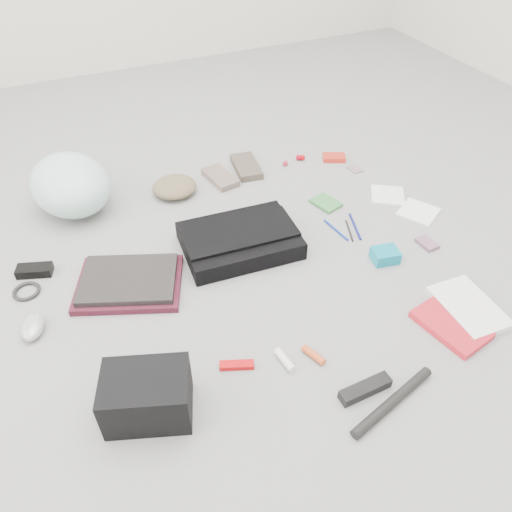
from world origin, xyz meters
name	(u,v)px	position (x,y,z in m)	size (l,w,h in m)	color
ground_plane	(256,267)	(0.00, 0.00, 0.00)	(4.00, 4.00, 0.00)	gray
messenger_bag	(240,241)	(-0.01, 0.12, 0.03)	(0.40, 0.29, 0.07)	black
bag_flap	(239,232)	(-0.01, 0.12, 0.07)	(0.40, 0.18, 0.01)	black
laptop_sleeve	(130,284)	(-0.43, 0.08, 0.01)	(0.34, 0.25, 0.02)	#4E1625
laptop	(128,279)	(-0.43, 0.08, 0.03)	(0.31, 0.22, 0.02)	black
bike_helmet	(70,185)	(-0.51, 0.61, 0.11)	(0.29, 0.37, 0.22)	#CBF9F1
beanie	(174,187)	(-0.12, 0.55, 0.03)	(0.18, 0.17, 0.06)	#746148
mitten_left	(220,177)	(0.09, 0.57, 0.01)	(0.09, 0.18, 0.03)	#7D645B
mitten_right	(246,167)	(0.22, 0.60, 0.02)	(0.10, 0.20, 0.03)	brown
power_brick	(35,270)	(-0.71, 0.28, 0.02)	(0.12, 0.05, 0.03)	black
cable_coil	(26,291)	(-0.74, 0.19, 0.01)	(0.09, 0.09, 0.01)	black
mouse	(33,327)	(-0.74, 0.01, 0.02)	(0.07, 0.11, 0.04)	#B0AFB4
camera_bag	(147,396)	(-0.48, -0.40, 0.07)	(0.22, 0.15, 0.14)	black
multitool	(237,365)	(-0.22, -0.36, 0.01)	(0.10, 0.03, 0.02)	#BD070A
toiletry_tube_white	(285,360)	(-0.09, -0.41, 0.01)	(0.02, 0.02, 0.08)	white
toiletry_tube_orange	(314,355)	(-0.01, -0.42, 0.01)	(0.02, 0.02, 0.08)	#C74C21
u_lock	(365,389)	(0.06, -0.58, 0.02)	(0.15, 0.04, 0.03)	black
bike_pump	(393,401)	(0.11, -0.65, 0.01)	(0.03, 0.03, 0.30)	black
book_red	(451,325)	(0.43, -0.50, 0.01)	(0.14, 0.21, 0.02)	red
book_white	(468,307)	(0.53, -0.46, 0.01)	(0.16, 0.24, 0.02)	white
notepad	(326,203)	(0.41, 0.23, 0.01)	(0.08, 0.11, 0.01)	#3A7E3D
pen_blue	(336,230)	(0.36, 0.06, 0.00)	(0.01, 0.01, 0.14)	#0F2BA4
pen_black	(349,231)	(0.40, 0.04, 0.00)	(0.01, 0.01, 0.13)	black
pen_navy	(355,226)	(0.44, 0.05, 0.00)	(0.01, 0.01, 0.16)	navy
accordion_wallet	(385,255)	(0.43, -0.15, 0.02)	(0.09, 0.07, 0.04)	#0C8BAD
card_deck	(427,243)	(0.62, -0.15, 0.01)	(0.05, 0.08, 0.01)	gray
napkin_top	(388,195)	(0.68, 0.17, 0.00)	(0.13, 0.13, 0.01)	white
napkin_bottom	(418,212)	(0.72, 0.03, 0.00)	(0.14, 0.14, 0.01)	white
lollipop_a	(285,163)	(0.39, 0.56, 0.01)	(0.02, 0.02, 0.02)	#A21C2F
lollipop_b	(299,157)	(0.47, 0.58, 0.01)	(0.03, 0.03, 0.03)	#AB0118
lollipop_c	(302,158)	(0.49, 0.57, 0.01)	(0.02, 0.02, 0.02)	#BD0508
altoids_tin	(334,158)	(0.62, 0.52, 0.01)	(0.10, 0.06, 0.02)	red
stamp_sheet	(355,169)	(0.67, 0.40, 0.00)	(0.05, 0.06, 0.00)	gray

